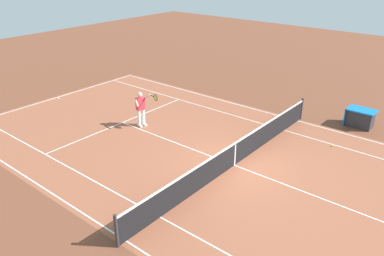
{
  "coord_description": "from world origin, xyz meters",
  "views": [
    {
      "loc": [
        -6.88,
        10.96,
        7.44
      ],
      "look_at": [
        2.18,
        -0.1,
        0.9
      ],
      "focal_mm": 36.11,
      "sensor_mm": 36.0,
      "label": 1
    }
  ],
  "objects": [
    {
      "name": "tennis_ball",
      "position": [
        -2.32,
        -3.92,
        0.03
      ],
      "size": [
        0.07,
        0.07,
        0.07
      ],
      "primitive_type": "sphere",
      "color": "#CCE01E",
      "rests_on": "ground_plane"
    },
    {
      "name": "court_line_markings",
      "position": [
        0.0,
        0.0,
        0.0
      ],
      "size": [
        23.85,
        11.05,
        0.01
      ],
      "color": "white",
      "rests_on": "ground_plane"
    },
    {
      "name": "tennis_net",
      "position": [
        0.0,
        0.0,
        0.49
      ],
      "size": [
        0.1,
        11.7,
        1.08
      ],
      "color": "#2D2D33",
      "rests_on": "ground_plane"
    },
    {
      "name": "equipment_cart_tarped",
      "position": [
        -2.47,
        -6.71,
        0.44
      ],
      "size": [
        1.25,
        0.84,
        0.85
      ],
      "color": "#2D2D33",
      "rests_on": "ground_plane"
    },
    {
      "name": "ground_plane",
      "position": [
        0.0,
        0.0,
        0.0
      ],
      "size": [
        60.0,
        60.0,
        0.0
      ],
      "primitive_type": "plane",
      "color": "brown"
    },
    {
      "name": "court_slab",
      "position": [
        0.0,
        0.0,
        0.0
      ],
      "size": [
        24.2,
        11.4,
        0.0
      ],
      "primitive_type": "cube",
      "color": "#935138",
      "rests_on": "ground_plane"
    },
    {
      "name": "tennis_player_near",
      "position": [
        5.41,
        -0.35,
        0.93
      ],
      "size": [
        1.15,
        0.76,
        1.7
      ],
      "color": "white",
      "rests_on": "ground_plane"
    }
  ]
}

